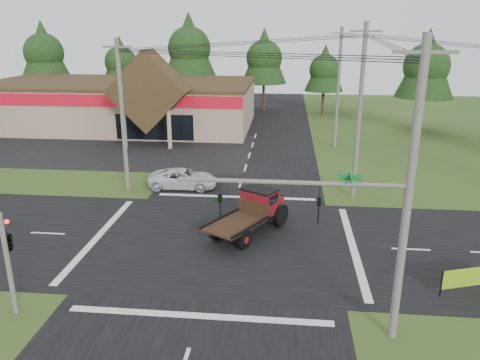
# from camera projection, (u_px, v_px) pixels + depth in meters

# --- Properties ---
(ground) EXTENTS (120.00, 120.00, 0.00)m
(ground) POSITION_uv_depth(u_px,v_px,m) (223.00, 241.00, 25.52)
(ground) COLOR #2C4D1B
(ground) RESTS_ON ground
(road_ns) EXTENTS (12.00, 120.00, 0.02)m
(road_ns) POSITION_uv_depth(u_px,v_px,m) (223.00, 241.00, 25.52)
(road_ns) COLOR black
(road_ns) RESTS_ON ground
(road_ew) EXTENTS (120.00, 12.00, 0.02)m
(road_ew) POSITION_uv_depth(u_px,v_px,m) (223.00, 241.00, 25.52)
(road_ew) COLOR black
(road_ew) RESTS_ON ground
(parking_apron) EXTENTS (28.00, 14.00, 0.02)m
(parking_apron) POSITION_uv_depth(u_px,v_px,m) (105.00, 149.00, 44.82)
(parking_apron) COLOR black
(parking_apron) RESTS_ON ground
(cvs_building) EXTENTS (30.40, 18.20, 9.19)m
(cvs_building) POSITION_uv_depth(u_px,v_px,m) (123.00, 103.00, 54.11)
(cvs_building) COLOR tan
(cvs_building) RESTS_ON ground
(traffic_signal_mast) EXTENTS (8.12, 0.24, 7.00)m
(traffic_signal_mast) POSITION_uv_depth(u_px,v_px,m) (355.00, 227.00, 16.50)
(traffic_signal_mast) COLOR #595651
(traffic_signal_mast) RESTS_ON ground
(traffic_signal_corner) EXTENTS (0.53, 2.48, 4.40)m
(traffic_signal_corner) POSITION_uv_depth(u_px,v_px,m) (6.00, 232.00, 18.22)
(traffic_signal_corner) COLOR #595651
(traffic_signal_corner) RESTS_ON ground
(utility_pole_nr) EXTENTS (2.00, 0.30, 11.00)m
(utility_pole_nr) POSITION_uv_depth(u_px,v_px,m) (408.00, 196.00, 15.96)
(utility_pole_nr) COLOR #595651
(utility_pole_nr) RESTS_ON ground
(utility_pole_nw) EXTENTS (2.00, 0.30, 10.50)m
(utility_pole_nw) POSITION_uv_depth(u_px,v_px,m) (122.00, 115.00, 32.17)
(utility_pole_nw) COLOR #595651
(utility_pole_nw) RESTS_ON ground
(utility_pole_ne) EXTENTS (2.00, 0.30, 11.50)m
(utility_pole_ne) POSITION_uv_depth(u_px,v_px,m) (359.00, 112.00, 30.49)
(utility_pole_ne) COLOR #595651
(utility_pole_ne) RESTS_ON ground
(utility_pole_n) EXTENTS (2.00, 0.30, 11.20)m
(utility_pole_n) POSITION_uv_depth(u_px,v_px,m) (338.00, 88.00, 43.78)
(utility_pole_n) COLOR #595651
(utility_pole_n) RESTS_ON ground
(tree_row_a) EXTENTS (6.72, 6.72, 12.12)m
(tree_row_a) POSITION_uv_depth(u_px,v_px,m) (44.00, 51.00, 63.69)
(tree_row_a) COLOR #332316
(tree_row_a) RESTS_ON ground
(tree_row_b) EXTENTS (5.60, 5.60, 10.10)m
(tree_row_b) POSITION_uv_depth(u_px,v_px,m) (121.00, 61.00, 65.05)
(tree_row_b) COLOR #332316
(tree_row_b) RESTS_ON ground
(tree_row_c) EXTENTS (7.28, 7.28, 13.13)m
(tree_row_c) POSITION_uv_depth(u_px,v_px,m) (189.00, 46.00, 62.52)
(tree_row_c) COLOR #332316
(tree_row_c) RESTS_ON ground
(tree_row_d) EXTENTS (6.16, 6.16, 11.11)m
(tree_row_d) POSITION_uv_depth(u_px,v_px,m) (264.00, 56.00, 62.94)
(tree_row_d) COLOR #332316
(tree_row_d) RESTS_ON ground
(tree_row_e) EXTENTS (5.04, 5.04, 9.09)m
(tree_row_e) POSITION_uv_depth(u_px,v_px,m) (325.00, 68.00, 60.70)
(tree_row_e) COLOR #332316
(tree_row_e) RESTS_ON ground
(tree_side_ne) EXTENTS (6.16, 6.16, 11.11)m
(tree_side_ne) POSITION_uv_depth(u_px,v_px,m) (427.00, 64.00, 49.88)
(tree_side_ne) COLOR #332316
(tree_side_ne) RESTS_ON ground
(antique_flatbed_truck) EXTENTS (4.79, 6.05, 2.40)m
(antique_flatbed_truck) POSITION_uv_depth(u_px,v_px,m) (248.00, 214.00, 26.13)
(antique_flatbed_truck) COLOR #510B11
(antique_flatbed_truck) RESTS_ON ground
(roadside_banner) EXTENTS (3.48, 1.24, 1.24)m
(roadside_banner) POSITION_uv_depth(u_px,v_px,m) (477.00, 279.00, 20.52)
(roadside_banner) COLOR #7CA616
(roadside_banner) RESTS_ON ground
(white_pickup) EXTENTS (5.03, 2.47, 1.37)m
(white_pickup) POSITION_uv_depth(u_px,v_px,m) (183.00, 178.00, 33.89)
(white_pickup) COLOR silver
(white_pickup) RESTS_ON ground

